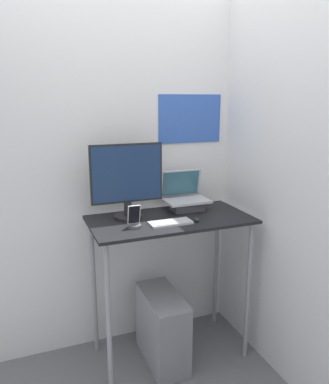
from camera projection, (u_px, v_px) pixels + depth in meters
ground_plane at (185, 377)px, 2.45m from camera, size 12.00×12.00×0.00m
wall_back at (152, 166)px, 2.70m from camera, size 6.00×0.06×2.60m
wall_side_right at (277, 176)px, 2.36m from camera, size 0.05×6.00×2.60m
desk at (170, 238)px, 2.48m from camera, size 1.06×0.54×1.01m
laptop at (186, 200)px, 2.63m from camera, size 0.31×0.24×0.27m
monitor at (127, 182)px, 2.40m from camera, size 0.48×0.18×0.49m
keyboard at (171, 223)px, 2.34m from camera, size 0.27×0.12×0.02m
mouse at (196, 220)px, 2.38m from camera, size 0.03×0.05×0.02m
cell_phone at (134, 221)px, 2.26m from camera, size 0.08×0.08×0.14m
computer_tower at (162, 328)px, 2.56m from camera, size 0.23×0.49×0.50m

